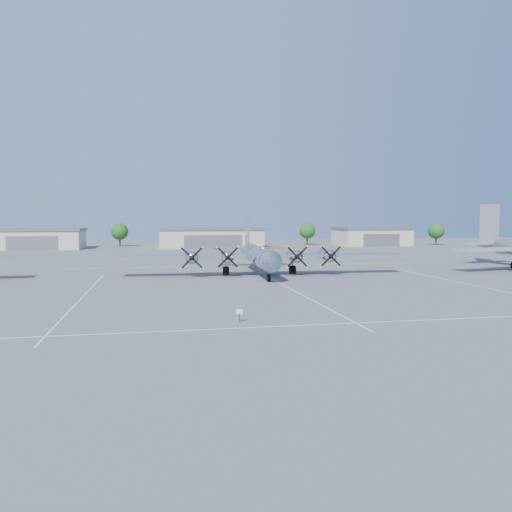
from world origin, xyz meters
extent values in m
plane|color=#5E5E60|center=(0.00, 0.00, 0.00)|extent=(260.00, 260.00, 0.00)
cube|color=silver|center=(-22.00, -5.00, 0.01)|extent=(0.15, 40.00, 0.01)
cube|color=silver|center=(0.00, -5.00, 0.01)|extent=(0.15, 40.00, 0.01)
cube|color=silver|center=(22.00, -5.00, 0.01)|extent=(0.15, 40.00, 0.01)
cube|color=silver|center=(0.00, -22.00, 0.01)|extent=(60.00, 0.15, 0.01)
cube|color=silver|center=(0.00, 25.00, 0.01)|extent=(60.00, 0.15, 0.01)
cube|color=beige|center=(-45.00, 82.00, 2.40)|extent=(22.00, 14.00, 4.80)
cube|color=slate|center=(-45.00, 82.00, 5.10)|extent=(22.60, 14.60, 0.60)
cube|color=slate|center=(-45.00, 74.95, 1.80)|extent=(12.10, 0.20, 3.60)
cube|color=beige|center=(0.00, 82.00, 2.40)|extent=(28.00, 14.00, 4.80)
cube|color=slate|center=(0.00, 82.00, 5.10)|extent=(28.60, 14.60, 0.60)
cube|color=slate|center=(0.00, 74.95, 1.80)|extent=(15.40, 0.20, 3.60)
cube|color=beige|center=(48.00, 82.00, 2.40)|extent=(20.00, 14.00, 4.80)
cube|color=slate|center=(48.00, 82.00, 5.10)|extent=(20.60, 14.60, 0.60)
cube|color=slate|center=(48.00, 74.95, 1.80)|extent=(11.00, 0.20, 3.60)
cylinder|color=#382619|center=(-25.00, 90.00, 1.40)|extent=(0.50, 0.50, 2.80)
sphere|color=#1D4D16|center=(-25.00, 90.00, 4.24)|extent=(4.80, 4.80, 4.80)
cylinder|color=#382619|center=(30.00, 88.00, 1.40)|extent=(0.50, 0.50, 2.80)
sphere|color=#1D4D16|center=(30.00, 88.00, 4.24)|extent=(4.80, 4.80, 4.80)
cylinder|color=#382619|center=(68.00, 80.00, 1.40)|extent=(0.50, 0.50, 2.80)
sphere|color=#1D4D16|center=(68.00, 80.00, 4.24)|extent=(4.80, 4.80, 4.80)
cylinder|color=black|center=(-8.55, -19.96, 0.38)|extent=(0.06, 0.06, 0.75)
cube|color=white|center=(-8.55, -19.96, 0.80)|extent=(0.50, 0.22, 0.38)
camera|label=1|loc=(-14.59, -56.79, 7.81)|focal=35.00mm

